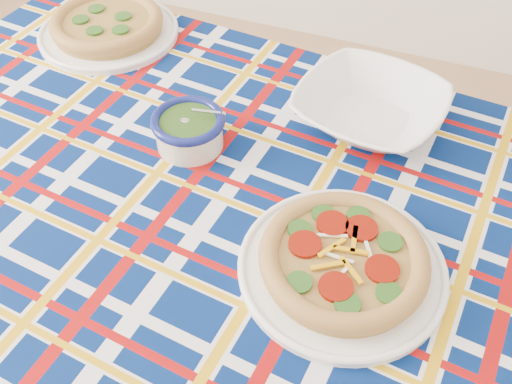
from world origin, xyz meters
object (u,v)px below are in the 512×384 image
at_px(main_focaccia_plate, 344,259).
at_px(pesto_bowl, 189,128).
at_px(serving_bowl, 370,108).
at_px(dining_table, 246,259).

relative_size(main_focaccia_plate, pesto_bowl, 2.41).
height_order(main_focaccia_plate, serving_bowl, serving_bowl).
xyz_separation_m(dining_table, serving_bowl, (0.13, 0.36, 0.12)).
bearing_deg(main_focaccia_plate, pesto_bowl, 152.56).
height_order(dining_table, main_focaccia_plate, main_focaccia_plate).
height_order(dining_table, pesto_bowl, pesto_bowl).
height_order(main_focaccia_plate, pesto_bowl, pesto_bowl).
bearing_deg(dining_table, serving_bowl, 76.33).
relative_size(dining_table, pesto_bowl, 12.81).
relative_size(dining_table, serving_bowl, 6.28).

